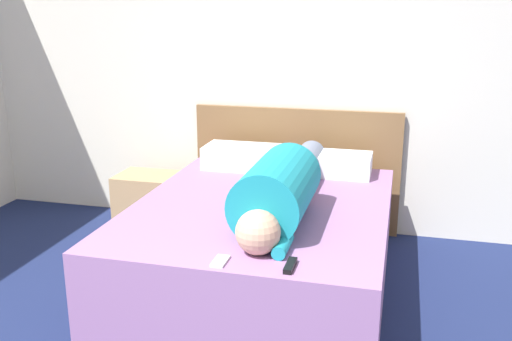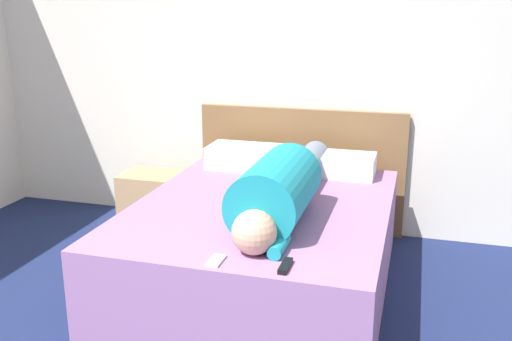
{
  "view_description": "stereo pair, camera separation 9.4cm",
  "coord_description": "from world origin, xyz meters",
  "px_view_note": "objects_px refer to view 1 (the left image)",
  "views": [
    {
      "loc": [
        0.92,
        -0.9,
        1.72
      ],
      "look_at": [
        0.13,
        2.18,
        0.83
      ],
      "focal_mm": 40.0,
      "sensor_mm": 36.0,
      "label": 1
    },
    {
      "loc": [
        1.01,
        -0.87,
        1.72
      ],
      "look_at": [
        0.13,
        2.18,
        0.83
      ],
      "focal_mm": 40.0,
      "sensor_mm": 36.0,
      "label": 2
    }
  ],
  "objects_px": {
    "person_lying": "(283,187)",
    "cell_phone": "(220,261)",
    "pillow_second": "(334,164)",
    "bed": "(262,247)",
    "tv_remote": "(290,266)",
    "nightstand": "(149,202)",
    "pillow_near_headboard": "(242,157)"
  },
  "relations": [
    {
      "from": "bed",
      "to": "person_lying",
      "type": "height_order",
      "value": "person_lying"
    },
    {
      "from": "tv_remote",
      "to": "cell_phone",
      "type": "height_order",
      "value": "tv_remote"
    },
    {
      "from": "pillow_near_headboard",
      "to": "pillow_second",
      "type": "xyz_separation_m",
      "value": [
        0.69,
        0.0,
        -0.01
      ]
    },
    {
      "from": "nightstand",
      "to": "person_lying",
      "type": "height_order",
      "value": "person_lying"
    },
    {
      "from": "bed",
      "to": "pillow_near_headboard",
      "type": "xyz_separation_m",
      "value": [
        -0.34,
        0.76,
        0.37
      ]
    },
    {
      "from": "person_lying",
      "to": "pillow_near_headboard",
      "type": "xyz_separation_m",
      "value": [
        -0.51,
        0.92,
        -0.08
      ]
    },
    {
      "from": "person_lying",
      "to": "cell_phone",
      "type": "relative_size",
      "value": 13.62
    },
    {
      "from": "tv_remote",
      "to": "nightstand",
      "type": "bearing_deg",
      "value": 132.17
    },
    {
      "from": "person_lying",
      "to": "pillow_near_headboard",
      "type": "height_order",
      "value": "person_lying"
    },
    {
      "from": "bed",
      "to": "pillow_second",
      "type": "distance_m",
      "value": 0.92
    },
    {
      "from": "cell_phone",
      "to": "pillow_second",
      "type": "bearing_deg",
      "value": 78.44
    },
    {
      "from": "bed",
      "to": "person_lying",
      "type": "bearing_deg",
      "value": -43.18
    },
    {
      "from": "bed",
      "to": "cell_phone",
      "type": "distance_m",
      "value": 0.92
    },
    {
      "from": "pillow_near_headboard",
      "to": "pillow_second",
      "type": "bearing_deg",
      "value": 0.0
    },
    {
      "from": "person_lying",
      "to": "bed",
      "type": "bearing_deg",
      "value": 136.82
    },
    {
      "from": "bed",
      "to": "tv_remote",
      "type": "distance_m",
      "value": 0.97
    },
    {
      "from": "tv_remote",
      "to": "pillow_second",
      "type": "bearing_deg",
      "value": 89.86
    },
    {
      "from": "pillow_near_headboard",
      "to": "tv_remote",
      "type": "relative_size",
      "value": 3.68
    },
    {
      "from": "bed",
      "to": "tv_remote",
      "type": "height_order",
      "value": "tv_remote"
    },
    {
      "from": "nightstand",
      "to": "tv_remote",
      "type": "height_order",
      "value": "tv_remote"
    },
    {
      "from": "pillow_near_headboard",
      "to": "cell_phone",
      "type": "xyz_separation_m",
      "value": [
        0.36,
        -1.64,
        -0.08
      ]
    },
    {
      "from": "nightstand",
      "to": "person_lying",
      "type": "relative_size",
      "value": 0.28
    },
    {
      "from": "person_lying",
      "to": "cell_phone",
      "type": "distance_m",
      "value": 0.76
    },
    {
      "from": "person_lying",
      "to": "tv_remote",
      "type": "height_order",
      "value": "person_lying"
    },
    {
      "from": "nightstand",
      "to": "tv_remote",
      "type": "bearing_deg",
      "value": -47.83
    },
    {
      "from": "pillow_near_headboard",
      "to": "bed",
      "type": "bearing_deg",
      "value": -65.76
    },
    {
      "from": "nightstand",
      "to": "pillow_near_headboard",
      "type": "distance_m",
      "value": 0.89
    },
    {
      "from": "nightstand",
      "to": "pillow_near_headboard",
      "type": "height_order",
      "value": "pillow_near_headboard"
    },
    {
      "from": "tv_remote",
      "to": "cell_phone",
      "type": "distance_m",
      "value": 0.33
    },
    {
      "from": "pillow_second",
      "to": "cell_phone",
      "type": "relative_size",
      "value": 4.04
    },
    {
      "from": "bed",
      "to": "nightstand",
      "type": "relative_size",
      "value": 3.97
    },
    {
      "from": "bed",
      "to": "person_lying",
      "type": "relative_size",
      "value": 1.1
    }
  ]
}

